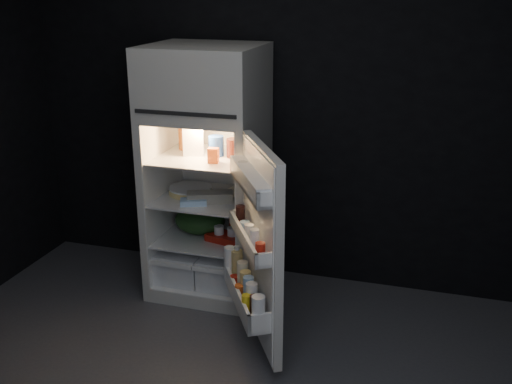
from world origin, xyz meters
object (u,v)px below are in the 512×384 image
(fridge_door, at_px, (256,250))
(milk_jug, at_px, (193,137))
(refrigerator, at_px, (208,164))
(yogurt_tray, at_px, (227,238))
(egg_carton, at_px, (210,197))

(fridge_door, distance_m, milk_jug, 1.06)
(refrigerator, xyz_separation_m, yogurt_tray, (0.17, -0.10, -0.50))
(refrigerator, bearing_deg, fridge_door, -51.00)
(refrigerator, distance_m, fridge_door, 0.94)
(egg_carton, bearing_deg, yogurt_tray, -2.93)
(refrigerator, distance_m, milk_jug, 0.21)
(milk_jug, bearing_deg, egg_carton, -56.00)
(egg_carton, bearing_deg, refrigerator, 92.51)
(milk_jug, bearing_deg, refrigerator, -7.46)
(refrigerator, xyz_separation_m, fridge_door, (0.57, -0.70, -0.28))
(milk_jug, xyz_separation_m, yogurt_tray, (0.26, -0.08, -0.69))
(fridge_door, bearing_deg, egg_carton, 131.97)
(fridge_door, relative_size, yogurt_tray, 4.28)
(refrigerator, bearing_deg, yogurt_tray, -30.68)
(milk_jug, height_order, yogurt_tray, milk_jug)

